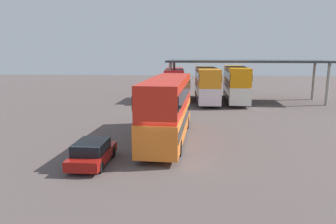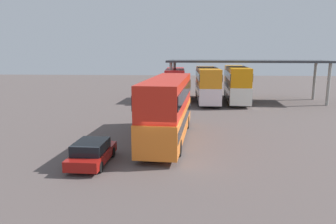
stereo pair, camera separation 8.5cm
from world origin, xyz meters
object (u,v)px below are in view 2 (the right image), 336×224
parked_hatchback (92,153)px  double_decker_mid_row (207,83)px  double_decker_near_canopy (175,82)px  double_decker_main (168,106)px  double_decker_far_right (236,83)px

parked_hatchback → double_decker_mid_row: 24.22m
double_decker_near_canopy → double_decker_mid_row: double_decker_mid_row is taller
double_decker_main → double_decker_far_right: 19.81m
double_decker_mid_row → double_decker_far_right: (3.71, 0.69, 0.05)m
parked_hatchback → double_decker_far_right: 26.26m
double_decker_mid_row → double_decker_far_right: size_ratio=0.94×
double_decker_main → double_decker_far_right: (7.51, 18.34, 0.01)m
parked_hatchback → double_decker_mid_row: (7.66, 22.91, 1.68)m
double_decker_main → double_decker_near_canopy: (-0.34, 20.28, -0.19)m
double_decker_far_right → double_decker_near_canopy: bearing=79.2°
double_decker_far_right → double_decker_main: bearing=160.8°
parked_hatchback → double_decker_mid_row: bearing=-17.0°
double_decker_near_canopy → double_decker_far_right: bearing=-105.4°
parked_hatchback → double_decker_near_canopy: (3.53, 25.55, 1.53)m
parked_hatchback → double_decker_far_right: bearing=-24.3°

